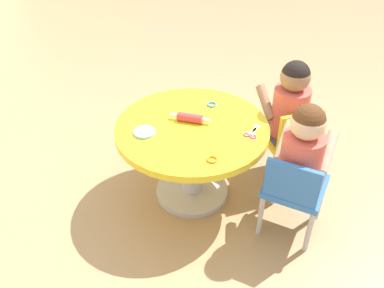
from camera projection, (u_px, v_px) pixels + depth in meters
The scene contains 12 objects.
ground_plane at pixel (192, 192), 2.55m from camera, with size 10.00×10.00×0.00m, color tan.
craft_table at pixel (192, 144), 2.33m from camera, with size 0.85×0.85×0.50m.
child_chair_left at pixel (294, 189), 2.13m from camera, with size 0.39×0.39×0.54m.
seated_child_left at pixel (303, 150), 2.02m from camera, with size 0.42×0.37×0.51m.
child_chair_right at pixel (289, 137), 2.49m from camera, with size 0.40×0.40×0.54m.
seated_child_right at pixel (291, 102), 2.39m from camera, with size 0.42×0.38×0.51m.
rolling_pin at pixel (190, 118), 2.27m from camera, with size 0.07×0.23×0.05m.
craft_scissors at pixel (252, 133), 2.19m from camera, with size 0.14×0.10×0.01m.
playdough_blob_0 at pixel (144, 132), 2.19m from camera, with size 0.12×0.12×0.01m, color #8CCCF2.
cookie_cutter_0 at pixel (212, 104), 2.43m from camera, with size 0.06×0.06×0.01m, color #3F99D8.
cookie_cutter_1 at pixel (200, 119), 2.30m from camera, with size 0.05×0.05×0.01m, color #3F99D8.
cookie_cutter_2 at pixel (212, 159), 2.01m from camera, with size 0.06×0.06×0.01m, color orange.
Camera 1 is at (-1.86, -0.18, 1.77)m, focal length 38.58 mm.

